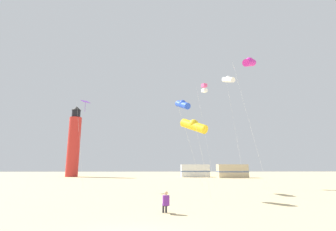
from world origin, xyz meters
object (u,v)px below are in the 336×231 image
(kite_flyer_standing, at_px, (166,202))
(kite_diamond_violet, at_px, (85,105))
(kite_tube_magenta, at_px, (249,62))
(lighthouse_distant, at_px, (74,143))
(rv_van_white, at_px, (195,171))
(rv_van_tan, at_px, (232,171))
(kite_tube_blue, at_px, (183,104))
(kite_box_rainbow, at_px, (204,88))
(kite_tube_gold, at_px, (194,125))
(kite_tube_white, at_px, (228,80))

(kite_flyer_standing, relative_size, kite_diamond_violet, 0.12)
(kite_flyer_standing, height_order, kite_tube_magenta, kite_tube_magenta)
(lighthouse_distant, bearing_deg, rv_van_white, -4.21)
(rv_van_tan, bearing_deg, kite_tube_magenta, -104.35)
(rv_van_white, distance_m, rv_van_tan, 8.30)
(kite_tube_magenta, height_order, kite_tube_blue, kite_tube_magenta)
(lighthouse_distant, distance_m, rv_van_tan, 37.05)
(rv_van_tan, bearing_deg, kite_box_rainbow, -115.77)
(kite_tube_magenta, xyz_separation_m, rv_van_white, (-0.76, 34.71, -11.03))
(kite_tube_gold, relative_size, kite_tube_blue, 0.65)
(kite_flyer_standing, distance_m, kite_tube_magenta, 16.73)
(kite_tube_white, height_order, kite_tube_blue, kite_tube_white)
(kite_diamond_violet, height_order, kite_tube_gold, kite_diamond_violet)
(kite_tube_magenta, distance_m, kite_box_rainbow, 9.82)
(kite_diamond_violet, relative_size, rv_van_tan, 1.53)
(kite_flyer_standing, height_order, kite_diamond_violet, kite_diamond_violet)
(kite_tube_magenta, xyz_separation_m, rv_van_tan, (6.75, 31.17, -11.03))
(kite_tube_blue, distance_m, lighthouse_distant, 40.40)
(kite_flyer_standing, distance_m, kite_box_rainbow, 22.31)
(kite_tube_gold, distance_m, kite_tube_white, 15.62)
(kite_tube_blue, bearing_deg, kite_tube_white, 37.55)
(kite_diamond_violet, xyz_separation_m, kite_tube_blue, (11.09, -1.75, -0.31))
(kite_tube_magenta, relative_size, kite_box_rainbow, 0.98)
(kite_flyer_standing, relative_size, kite_box_rainbow, 0.09)
(kite_flyer_standing, bearing_deg, kite_tube_blue, -110.18)
(kite_tube_white, distance_m, lighthouse_distant, 41.29)
(kite_tube_white, xyz_separation_m, kite_tube_blue, (-6.67, -5.13, -4.80))
(kite_tube_blue, bearing_deg, rv_van_tan, 64.69)
(kite_tube_gold, bearing_deg, rv_van_tan, 69.47)
(kite_tube_magenta, xyz_separation_m, kite_diamond_violet, (-17.36, 5.39, -3.07))
(kite_tube_magenta, distance_m, kite_tube_blue, 8.00)
(kite_tube_gold, xyz_separation_m, kite_tube_blue, (-0.26, 6.53, 3.39))
(rv_van_tan, bearing_deg, lighthouse_distant, 168.97)
(kite_flyer_standing, distance_m, rv_van_white, 43.80)
(kite_box_rainbow, distance_m, kite_tube_white, 3.40)
(kite_box_rainbow, distance_m, rv_van_tan, 26.34)
(lighthouse_distant, relative_size, rv_van_white, 2.60)
(kite_box_rainbow, relative_size, kite_tube_white, 0.92)
(lighthouse_distant, bearing_deg, kite_tube_white, -43.36)
(kite_tube_magenta, distance_m, lighthouse_distant, 47.27)
(kite_diamond_violet, height_order, rv_van_tan, kite_diamond_violet)
(kite_box_rainbow, relative_size, kite_tube_blue, 1.38)
(kite_tube_magenta, height_order, kite_box_rainbow, kite_box_rainbow)
(kite_tube_white, relative_size, lighthouse_distant, 0.87)
(kite_tube_white, distance_m, rv_van_white, 28.80)
(kite_flyer_standing, xyz_separation_m, kite_tube_gold, (2.35, 5.53, 5.04))
(kite_flyer_standing, height_order, kite_tube_white, kite_tube_white)
(kite_box_rainbow, bearing_deg, rv_van_tan, 66.37)
(kite_flyer_standing, height_order, kite_tube_blue, kite_tube_blue)
(kite_flyer_standing, relative_size, rv_van_tan, 0.18)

